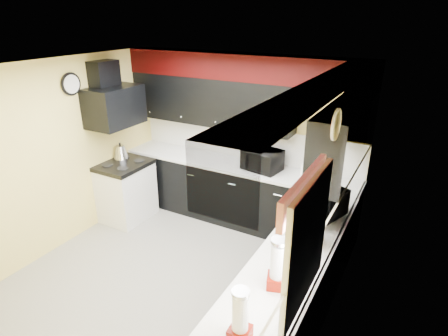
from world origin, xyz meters
name	(u,v)px	position (x,y,z in m)	size (l,w,h in m)	color
ground	(180,273)	(0.00, 0.00, 0.00)	(3.60, 3.60, 0.00)	gray
wall_back	(245,138)	(0.00, 1.80, 1.25)	(3.60, 0.06, 2.50)	#E0C666
wall_right	(336,222)	(1.80, 0.00, 1.25)	(0.06, 3.60, 2.50)	#E0C666
wall_left	(65,155)	(-1.80, 0.00, 1.25)	(0.06, 3.60, 2.50)	#E0C666
ceiling	(168,68)	(0.00, 0.00, 2.50)	(3.60, 3.60, 0.06)	white
cab_back	(235,193)	(0.00, 1.50, 0.45)	(3.60, 0.60, 0.90)	black
cab_right	(287,301)	(1.50, -0.30, 0.45)	(0.60, 3.00, 0.90)	black
counter_back	(235,165)	(0.00, 1.50, 0.92)	(3.62, 0.64, 0.04)	white
counter_right	(291,260)	(1.50, -0.30, 0.92)	(0.64, 3.02, 0.04)	white
splash_back	(244,142)	(0.00, 1.79, 1.19)	(3.60, 0.02, 0.50)	white
splash_right	(334,228)	(1.79, 0.00, 1.19)	(0.02, 3.60, 0.50)	white
upper_back	(210,101)	(-0.50, 1.62, 1.80)	(2.60, 0.35, 0.70)	black
upper_right	(346,135)	(1.62, 0.90, 1.80)	(0.35, 1.80, 0.70)	black
soffit_back	(241,67)	(0.00, 1.62, 2.33)	(3.60, 0.36, 0.35)	black
soffit_right	(323,107)	(1.62, -0.18, 2.33)	(0.36, 3.24, 0.35)	black
stove	(127,193)	(-1.50, 0.75, 0.43)	(0.60, 0.75, 0.86)	white
cooktop	(124,165)	(-1.50, 0.75, 0.89)	(0.62, 0.77, 0.06)	black
hood	(115,106)	(-1.55, 0.75, 1.78)	(0.50, 0.78, 0.55)	black
hood_duct	(104,75)	(-1.68, 0.75, 2.20)	(0.24, 0.40, 0.40)	black
window	(307,243)	(1.79, -0.90, 1.55)	(0.03, 0.86, 0.96)	white
valance	(304,189)	(1.73, -0.90, 1.95)	(0.04, 0.88, 0.20)	red
pan_top	(295,97)	(0.82, 1.55, 2.00)	(0.03, 0.22, 0.40)	black
pan_mid	(290,119)	(0.82, 1.42, 1.75)	(0.03, 0.28, 0.46)	black
pan_low	(297,116)	(0.82, 1.68, 1.72)	(0.03, 0.24, 0.42)	black
cut_board	(288,117)	(0.83, 1.30, 1.80)	(0.03, 0.26, 0.35)	white
baskets	(307,219)	(1.52, 0.05, 1.18)	(0.27, 0.27, 0.50)	brown
clock	(71,84)	(-1.77, 0.25, 2.15)	(0.03, 0.30, 0.30)	black
deco_plate	(336,125)	(1.77, -0.35, 2.25)	(0.03, 0.24, 0.24)	white
toaster_oven	(262,160)	(0.42, 1.49, 1.09)	(0.52, 0.43, 0.30)	black
microwave	(321,204)	(1.51, 0.59, 1.09)	(0.54, 0.37, 0.30)	black
utensil_crock	(306,171)	(1.06, 1.55, 1.02)	(0.16, 0.16, 0.17)	white
knife_block	(309,171)	(1.10, 1.52, 1.04)	(0.09, 0.13, 0.21)	black
kettle	(121,152)	(-1.68, 0.90, 1.02)	(0.23, 0.23, 0.20)	#A5A4A9
dispenser_a	(278,264)	(1.52, -0.71, 1.16)	(0.16, 0.16, 0.43)	#5F1609
dispenser_b	(240,317)	(1.50, -1.34, 1.13)	(0.14, 0.14, 0.39)	#600500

